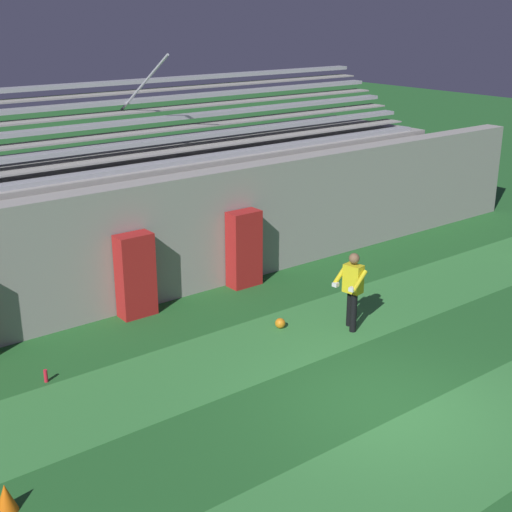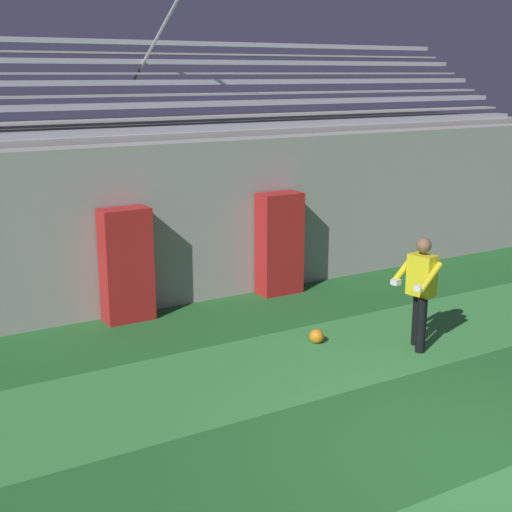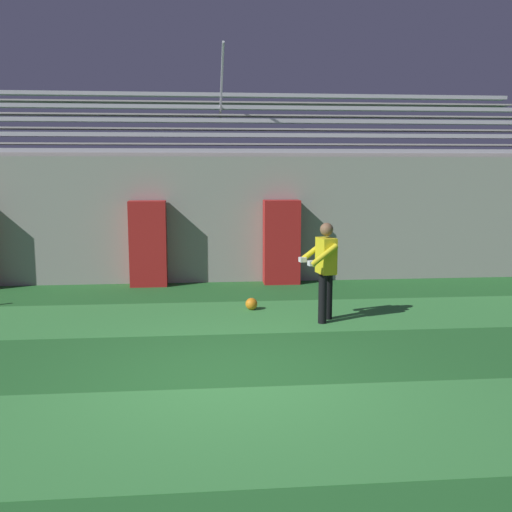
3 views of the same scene
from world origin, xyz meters
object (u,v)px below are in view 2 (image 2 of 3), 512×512
goalkeeper (421,286)px  padding_pillar_gate_right (279,244)px  padding_pillar_gate_left (126,265)px  soccer_ball (316,336)px

goalkeeper → padding_pillar_gate_right: bearing=94.6°
padding_pillar_gate_left → soccer_ball: 3.28m
padding_pillar_gate_right → goalkeeper: size_ratio=1.11×
padding_pillar_gate_left → goalkeeper: bearing=-46.5°
soccer_ball → padding_pillar_gate_left: bearing=129.9°
goalkeeper → soccer_ball: 1.70m
padding_pillar_gate_right → goalkeeper: bearing=-85.4°
padding_pillar_gate_left → goalkeeper: (3.19, -3.37, 0.03)m
soccer_ball → goalkeeper: bearing=-38.8°
padding_pillar_gate_left → goalkeeper: size_ratio=1.11×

